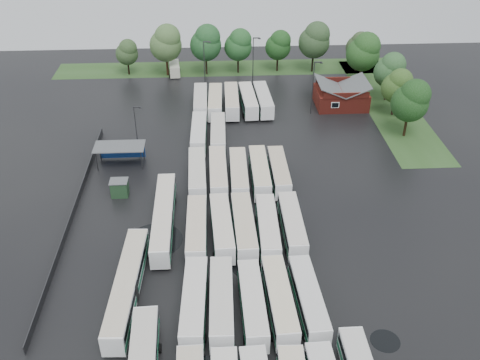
{
  "coord_description": "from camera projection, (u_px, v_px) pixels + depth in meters",
  "views": [
    {
      "loc": [
        -1.61,
        -55.43,
        45.91
      ],
      "look_at": [
        2.0,
        12.0,
        2.5
      ],
      "focal_mm": 40.0,
      "sensor_mm": 36.0,
      "label": 1
    }
  ],
  "objects": [
    {
      "name": "bus_r5c3",
      "position": [
        248.0,
        100.0,
        105.99
      ],
      "size": [
        3.26,
        12.51,
        3.45
      ],
      "rotation": [
        0.0,
        0.0,
        0.05
      ],
      "color": "white",
      "rests_on": "ground"
    },
    {
      "name": "grass_strip_east",
      "position": [
        388.0,
        104.0,
        108.93
      ],
      "size": [
        10.0,
        50.0,
        0.01
      ],
      "primitive_type": "cube",
      "color": "#2A4B1E",
      "rests_on": "ground"
    },
    {
      "name": "lamp_post_ne",
      "position": [
        314.0,
        84.0,
        101.88
      ],
      "size": [
        1.65,
        0.32,
        10.7
      ],
      "color": "#2D2D30",
      "rests_on": "ground"
    },
    {
      "name": "tree_north_6",
      "position": [
        364.0,
        46.0,
        121.04
      ],
      "size": [
        5.65,
        5.65,
        9.36
      ],
      "color": "#39261C",
      "rests_on": "ground"
    },
    {
      "name": "tree_east_0",
      "position": [
        412.0,
        100.0,
        93.62
      ],
      "size": [
        6.63,
        6.63,
        10.97
      ],
      "color": "black",
      "rests_on": "ground"
    },
    {
      "name": "bus_r3c3",
      "position": [
        260.0,
        172.0,
        83.25
      ],
      "size": [
        2.64,
        12.34,
        3.44
      ],
      "rotation": [
        0.0,
        0.0,
        0.0
      ],
      "color": "white",
      "rests_on": "ground"
    },
    {
      "name": "lamp_post_back_w",
      "position": [
        205.0,
        61.0,
        113.04
      ],
      "size": [
        1.58,
        0.31,
        10.27
      ],
      "color": "#2D2D30",
      "rests_on": "ground"
    },
    {
      "name": "bus_r1c2",
      "position": [
        252.0,
        304.0,
        59.9
      ],
      "size": [
        2.82,
        11.94,
        3.31
      ],
      "rotation": [
        0.0,
        0.0,
        0.03
      ],
      "color": "white",
      "rests_on": "ground"
    },
    {
      "name": "brick_building",
      "position": [
        341.0,
        97.0,
        107.45
      ],
      "size": [
        10.07,
        8.6,
        5.39
      ],
      "color": "maroon",
      "rests_on": "ground"
    },
    {
      "name": "bus_r2c2",
      "position": [
        244.0,
        227.0,
        71.47
      ],
      "size": [
        3.0,
        12.63,
        3.5
      ],
      "rotation": [
        0.0,
        0.0,
        0.03
      ],
      "color": "white",
      "rests_on": "ground"
    },
    {
      "name": "puddle_2",
      "position": [
        155.0,
        240.0,
        72.21
      ],
      "size": [
        7.55,
        7.55,
        0.01
      ],
      "primitive_type": "cylinder",
      "color": "black",
      "rests_on": "ground"
    },
    {
      "name": "bus_r4c1",
      "position": [
        218.0,
        134.0,
        94.07
      ],
      "size": [
        2.77,
        12.07,
        3.35
      ],
      "rotation": [
        0.0,
        0.0,
        -0.02
      ],
      "color": "white",
      "rests_on": "ground"
    },
    {
      "name": "west_fence",
      "position": [
        74.0,
        211.0,
        76.85
      ],
      "size": [
        0.1,
        50.0,
        1.2
      ],
      "primitive_type": "cube",
      "color": "#2D2D30",
      "rests_on": "ground"
    },
    {
      "name": "tree_north_2",
      "position": [
        206.0,
        42.0,
        118.74
      ],
      "size": [
        7.02,
        7.02,
        11.62
      ],
      "color": "black",
      "rests_on": "ground"
    },
    {
      "name": "bus_r2c4",
      "position": [
        292.0,
        225.0,
        72.0
      ],
      "size": [
        2.61,
        12.11,
        3.37
      ],
      "rotation": [
        0.0,
        0.0,
        0.0
      ],
      "color": "white",
      "rests_on": "ground"
    },
    {
      "name": "bus_r5c1",
      "position": [
        215.0,
        102.0,
        105.42
      ],
      "size": [
        2.97,
        12.44,
        3.44
      ],
      "rotation": [
        0.0,
        0.0,
        -0.03
      ],
      "color": "white",
      "rests_on": "ground"
    },
    {
      "name": "utility_hut",
      "position": [
        120.0,
        188.0,
        80.6
      ],
      "size": [
        2.7,
        2.2,
        2.62
      ],
      "color": "#1B391F",
      "rests_on": "ground"
    },
    {
      "name": "bus_r2c1",
      "position": [
        222.0,
        227.0,
        71.53
      ],
      "size": [
        3.18,
        12.37,
        3.41
      ],
      "rotation": [
        0.0,
        0.0,
        0.05
      ],
      "color": "white",
      "rests_on": "ground"
    },
    {
      "name": "bus_r3c0",
      "position": [
        197.0,
        174.0,
        82.8
      ],
      "size": [
        2.9,
        12.37,
        3.43
      ],
      "rotation": [
        0.0,
        0.0,
        0.02
      ],
      "color": "white",
      "rests_on": "ground"
    },
    {
      "name": "bus_r2c0",
      "position": [
        197.0,
        230.0,
        71.06
      ],
      "size": [
        2.67,
        12.36,
        3.44
      ],
      "rotation": [
        0.0,
        0.0,
        -0.0
      ],
      "color": "white",
      "rests_on": "ground"
    },
    {
      "name": "grass_strip_north",
      "position": [
        228.0,
        68.0,
        125.97
      ],
      "size": [
        80.0,
        10.0,
        0.01
      ],
      "primitive_type": "cube",
      "color": "#2A4B1E",
      "rests_on": "ground"
    },
    {
      "name": "bus_r1c1",
      "position": [
        221.0,
        302.0,
        60.04
      ],
      "size": [
        2.85,
        12.33,
        3.42
      ],
      "rotation": [
        0.0,
        0.0,
        -0.02
      ],
      "color": "white",
      "rests_on": "ground"
    },
    {
      "name": "puddle_3",
      "position": [
        249.0,
        267.0,
        67.76
      ],
      "size": [
        4.51,
        4.51,
        0.01
      ],
      "primitive_type": "cylinder",
      "color": "black",
      "rests_on": "ground"
    },
    {
      "name": "tree_east_1",
      "position": [
        398.0,
        86.0,
        101.52
      ],
      "size": [
        5.76,
        5.76,
        9.53
      ],
      "color": "black",
      "rests_on": "ground"
    },
    {
      "name": "lamp_post_back_e",
      "position": [
        254.0,
        58.0,
        113.74
      ],
      "size": [
        1.65,
        0.32,
        10.74
      ],
      "color": "#2D2D30",
      "rests_on": "ground"
    },
    {
      "name": "bus_r1c3",
      "position": [
        279.0,
        300.0,
        60.27
      ],
      "size": [
        3.1,
        12.39,
        3.42
      ],
      "rotation": [
        0.0,
        0.0,
        0.04
      ],
      "color": "white",
      "rests_on": "ground"
    },
    {
      "name": "bus_r3c2",
      "position": [
        239.0,
        174.0,
        82.84
      ],
      "size": [
        2.73,
        12.25,
        3.4
      ],
      "rotation": [
        0.0,
        0.0,
        -0.01
      ],
      "color": "white",
      "rests_on": "ground"
    },
    {
      "name": "ground",
      "position": [
        230.0,
        244.0,
        71.46
      ],
      "size": [
        160.0,
        160.0,
        0.0
      ],
      "primitive_type": "plane",
      "color": "black",
      "rests_on": "ground"
    },
    {
      "name": "lamp_post_nw",
      "position": [
        137.0,
        128.0,
        88.72
      ],
      "size": [
        1.4,
        0.27,
        9.09
      ],
      "color": "#2D2D30",
      "rests_on": "ground"
    },
    {
      "name": "puddle_4",
      "position": [
        385.0,
        341.0,
        57.77
      ],
      "size": [
        3.26,
        3.26,
        0.01
      ],
      "primitive_type": "cylinder",
      "color": "black",
      "rests_on": "ground"
    },
    {
      "name": "tree_east_4",
      "position": [
        359.0,
        46.0,
        121.44
      ],
      "size": [
        5.59,
        5.59,
        9.25
      ],
      "color": "#3A291D",
      "rests_on": "ground"
    },
    {
      "name": "bus_r1c4",
      "position": [
        308.0,
        299.0,
        60.48
      ],
      "size": [
        3.12,
        12.08,
        3.33
      ],
      "rotation": [
        0.0,
        0.0,
        0.05
      ],
      "color": "white",
      "rests_on": "ground"
    },
    {
      "name": "bus_r4c0",
      "position": [
        199.0,
        133.0,
        94.29
      ],
      "size": [
        2.79,
        12.15,
        3.37
      ],
      "rotation": [
        0.0,
        0.0,
        -0.02
      ],
      "color": "white",
      "rests_on": "ground"
    },
    {
      "name": "bus_r5c0",
      "position": [
        201.0,
        102.0,
        105.59
      ],
      "size": [
        2.65,
        12.29,
        3.42
      ],
      "rotation": [
        0.0,
        0.0,
        0.0
      ],
      "color": "white",
      "rests_on": "ground"
    },
    {
      "name": "bus_r3c4",
      "position": [
        279.0,
        172.0,
        83.53
      ],
      "size": [
        2.56,
        11.87,
        3.3
      ],
      "rotation": [
        0.0,
        0.0,
        0.0
      ],
      "color": "white",
      "rests_on": "ground"
    },
    {
      "name": "bus_r1c0",
      "position": [
        194.0,
        302.0,
        60.0
      ],
      "size": [
        3.08,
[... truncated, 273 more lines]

